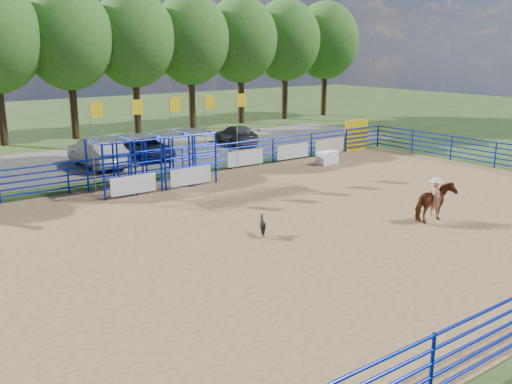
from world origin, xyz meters
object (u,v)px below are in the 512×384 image
car_c (149,148)px  car_d (236,135)px  calf (262,225)px  announcer_table (327,158)px  horse_and_rider (435,200)px  car_b (97,152)px

car_c → car_d: size_ratio=1.01×
calf → car_d: 19.97m
announcer_table → car_d: bearing=91.5°
horse_and_rider → calf: bearing=156.9°
announcer_table → calf: bearing=-143.4°
announcer_table → car_d: (-0.23, 8.91, 0.28)m
car_b → car_d: size_ratio=1.12×
horse_and_rider → car_c: 18.72m
horse_and_rider → calf: (-6.29, 2.68, -0.50)m
announcer_table → car_c: size_ratio=0.30×
horse_and_rider → car_b: horse_and_rider is taller
car_c → announcer_table: bearing=-39.8°
announcer_table → horse_and_rider: horse_and_rider is taller
announcer_table → car_d: 8.91m
car_b → announcer_table: bearing=146.1°
calf → car_b: 15.19m
horse_and_rider → car_c: bearing=99.0°
horse_and_rider → car_d: size_ratio=0.54×
car_c → car_b: bearing=-163.5°
announcer_table → car_b: car_b is taller
announcer_table → calf: calf is taller
car_d → announcer_table: bearing=102.3°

